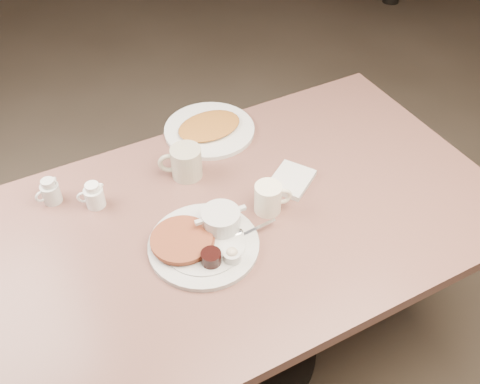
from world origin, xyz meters
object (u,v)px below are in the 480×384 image
main_plate (204,238)px  creamer_left (50,192)px  creamer_right (94,196)px  coffee_mug_near (269,198)px  coffee_mug_far (185,162)px  hash_plate (209,128)px  diner_table (243,252)px

main_plate → creamer_left: bearing=131.9°
creamer_right → coffee_mug_near: bearing=-30.1°
coffee_mug_near → coffee_mug_far: size_ratio=0.82×
coffee_mug_near → creamer_left: coffee_mug_near is taller
creamer_left → coffee_mug_near: bearing=-31.2°
creamer_left → coffee_mug_far: bearing=-11.5°
main_plate → hash_plate: bearing=62.8°
diner_table → creamer_right: creamer_right is taller
diner_table → creamer_right: bearing=147.1°
coffee_mug_far → creamer_left: (-0.39, 0.08, -0.01)m
creamer_left → hash_plate: size_ratio=0.24×
diner_table → creamer_right: 0.48m
diner_table → hash_plate: hash_plate is taller
coffee_mug_far → hash_plate: coffee_mug_far is taller
coffee_mug_far → diner_table: bearing=-71.6°
coffee_mug_near → hash_plate: 0.41m
coffee_mug_near → creamer_left: 0.63m
creamer_left → creamer_right: size_ratio=0.97×
creamer_right → main_plate: bearing=-52.7°
coffee_mug_near → hash_plate: bearing=88.9°
diner_table → creamer_left: 0.60m
coffee_mug_far → hash_plate: 0.23m
creamer_left → creamer_right: bearing=-35.4°
diner_table → hash_plate: bearing=78.4°
coffee_mug_near → coffee_mug_far: (-0.15, 0.25, 0.00)m
creamer_right → hash_plate: 0.47m
diner_table → coffee_mug_near: 0.23m
diner_table → creamer_right: size_ratio=18.27×
creamer_left → hash_plate: 0.55m
main_plate → creamer_left: 0.48m
coffee_mug_near → hash_plate: size_ratio=0.36×
coffee_mug_far → main_plate: bearing=-104.0°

